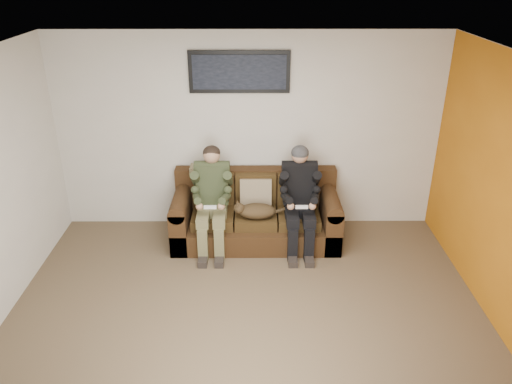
{
  "coord_description": "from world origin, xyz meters",
  "views": [
    {
      "loc": [
        0.07,
        -3.94,
        3.38
      ],
      "look_at": [
        0.09,
        1.2,
        0.95
      ],
      "focal_mm": 35.0,
      "sensor_mm": 36.0,
      "label": 1
    }
  ],
  "objects_px": {
    "sofa": "(256,215)",
    "framed_poster": "(239,72)",
    "cat": "(255,211)",
    "person_right": "(300,193)",
    "person_left": "(212,194)"
  },
  "relations": [
    {
      "from": "cat",
      "to": "person_right",
      "type": "bearing_deg",
      "value": 9.73
    },
    {
      "from": "sofa",
      "to": "person_left",
      "type": "xyz_separation_m",
      "value": [
        -0.55,
        -0.18,
        0.39
      ]
    },
    {
      "from": "person_left",
      "to": "cat",
      "type": "height_order",
      "value": "person_left"
    },
    {
      "from": "sofa",
      "to": "framed_poster",
      "type": "relative_size",
      "value": 1.7
    },
    {
      "from": "person_left",
      "to": "framed_poster",
      "type": "distance_m",
      "value": 1.54
    },
    {
      "from": "person_left",
      "to": "person_right",
      "type": "bearing_deg",
      "value": 0.02
    },
    {
      "from": "person_right",
      "to": "framed_poster",
      "type": "relative_size",
      "value": 1.03
    },
    {
      "from": "sofa",
      "to": "framed_poster",
      "type": "height_order",
      "value": "framed_poster"
    },
    {
      "from": "person_right",
      "to": "cat",
      "type": "relative_size",
      "value": 1.96
    },
    {
      "from": "person_left",
      "to": "cat",
      "type": "relative_size",
      "value": 1.94
    },
    {
      "from": "framed_poster",
      "to": "cat",
      "type": "bearing_deg",
      "value": -73.65
    },
    {
      "from": "sofa",
      "to": "person_left",
      "type": "distance_m",
      "value": 0.69
    },
    {
      "from": "sofa",
      "to": "cat",
      "type": "height_order",
      "value": "sofa"
    },
    {
      "from": "person_right",
      "to": "framed_poster",
      "type": "bearing_deg",
      "value": 142.73
    },
    {
      "from": "sofa",
      "to": "person_left",
      "type": "relative_size",
      "value": 1.66
    }
  ]
}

